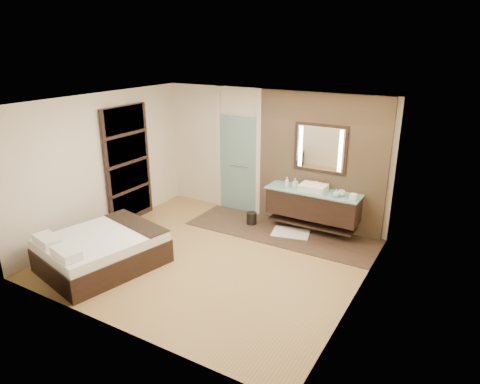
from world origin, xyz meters
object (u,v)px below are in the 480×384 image
Objects in this scene: bed at (102,251)px; waste_bin at (252,218)px; mirror_unit at (320,148)px; vanity at (313,204)px.

waste_bin is (1.32, 2.79, -0.16)m from bed.
vanity is at bearing -90.00° from mirror_unit.
bed is at bearing -127.29° from mirror_unit.
vanity is 1.10m from mirror_unit.
waste_bin is (-1.20, -0.28, -0.45)m from vanity.
waste_bin is at bearing -166.69° from vanity.
vanity is 0.88× the size of bed.
vanity reaches higher than bed.
bed is at bearing -129.37° from vanity.
mirror_unit is (0.00, 0.24, 1.07)m from vanity.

